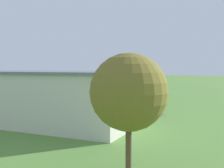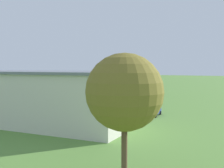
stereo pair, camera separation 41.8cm
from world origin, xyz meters
name	(u,v)px [view 1 (the left image)]	position (x,y,z in m)	size (l,w,h in m)	color
ground_plane	(121,97)	(0.00, 0.00, 0.00)	(400.00, 400.00, 0.00)	#568438
hangar	(29,96)	(-3.12, 37.97, 3.85)	(33.49, 14.16, 7.67)	beige
biplane	(137,72)	(-4.07, -1.18, 6.78)	(7.59, 7.45, 3.58)	silver
car_blue	(153,110)	(-17.83, 24.12, 0.89)	(2.38, 4.84, 1.74)	#23389E
car_green	(12,100)	(14.98, 24.50, 0.87)	(2.22, 4.74, 1.69)	#1E6B38
person_walking_on_apron	(150,107)	(-15.65, 19.83, 0.83)	(0.50, 0.50, 1.67)	#33723F
person_by_parked_cars	(148,108)	(-15.89, 21.38, 0.76)	(0.52, 0.52, 1.54)	navy
person_at_fence_line	(124,106)	(-10.87, 20.86, 0.76)	(0.39, 0.39, 1.54)	#3F3F47
person_beside_truck	(58,101)	(4.85, 21.01, 0.84)	(0.54, 0.54, 1.68)	orange
person_crossing_taxiway	(137,108)	(-14.09, 22.38, 0.87)	(0.52, 0.52, 1.73)	orange
tree_at_field_edge	(129,92)	(-25.85, 51.92, 6.56)	(5.40, 5.40, 9.28)	brown
windsock	(68,78)	(16.92, 1.35, 4.86)	(1.46, 1.26, 5.52)	silver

